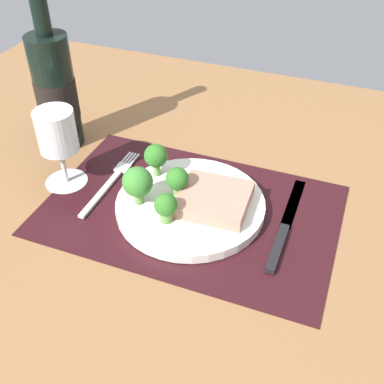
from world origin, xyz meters
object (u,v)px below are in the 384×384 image
(plate, at_px, (190,205))
(wine_bottle, at_px, (56,90))
(fork, at_px, (111,182))
(knife, at_px, (284,229))
(steak, at_px, (214,199))
(wine_glass, at_px, (57,136))

(plate, bearing_deg, wine_bottle, 161.52)
(plate, height_order, fork, plate)
(knife, distance_m, wine_bottle, 0.48)
(steak, distance_m, fork, 0.19)
(knife, bearing_deg, wine_bottle, 169.49)
(steak, distance_m, knife, 0.12)
(plate, bearing_deg, steak, 8.89)
(steak, xyz_separation_m, wine_bottle, (-0.34, 0.10, 0.08))
(plate, xyz_separation_m, knife, (0.15, 0.01, -0.00))
(knife, distance_m, wine_glass, 0.39)
(wine_bottle, relative_size, wine_glass, 2.26)
(steak, bearing_deg, wine_bottle, 164.37)
(fork, distance_m, knife, 0.31)
(steak, height_order, wine_bottle, wine_bottle)
(plate, bearing_deg, wine_glass, -178.10)
(steak, bearing_deg, plate, -171.11)
(wine_bottle, bearing_deg, fork, -30.38)
(steak, height_order, fork, steak)
(wine_bottle, xyz_separation_m, wine_glass, (0.07, -0.11, -0.02))
(steak, height_order, knife, steak)
(fork, height_order, wine_glass, wine_glass)
(knife, xyz_separation_m, wine_bottle, (-0.46, 0.10, 0.11))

